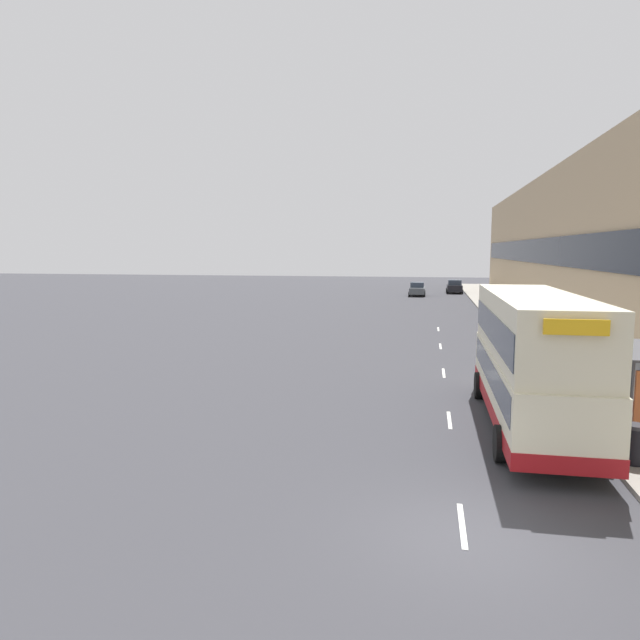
# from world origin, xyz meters

# --- Properties ---
(ground_plane) EXTENTS (220.00, 220.00, 0.00)m
(ground_plane) POSITION_xyz_m (0.00, 0.00, 0.00)
(ground_plane) COLOR #38383D
(pavement) EXTENTS (5.00, 93.00, 0.14)m
(pavement) POSITION_xyz_m (6.50, 38.50, 0.07)
(pavement) COLOR gray
(pavement) RESTS_ON ground_plane
(terrace_facade) EXTENTS (3.10, 93.00, 12.36)m
(terrace_facade) POSITION_xyz_m (10.49, 38.50, 6.18)
(terrace_facade) COLOR tan
(terrace_facade) RESTS_ON ground_plane
(lane_mark_0) EXTENTS (0.12, 2.00, 0.01)m
(lane_mark_0) POSITION_xyz_m (0.00, 0.54, 0.01)
(lane_mark_0) COLOR silver
(lane_mark_0) RESTS_ON ground_plane
(lane_mark_1) EXTENTS (0.12, 2.00, 0.01)m
(lane_mark_1) POSITION_xyz_m (0.00, 8.01, 0.01)
(lane_mark_1) COLOR silver
(lane_mark_1) RESTS_ON ground_plane
(lane_mark_2) EXTENTS (0.12, 2.00, 0.01)m
(lane_mark_2) POSITION_xyz_m (0.00, 15.47, 0.01)
(lane_mark_2) COLOR silver
(lane_mark_2) RESTS_ON ground_plane
(lane_mark_3) EXTENTS (0.12, 2.00, 0.01)m
(lane_mark_3) POSITION_xyz_m (0.00, 22.94, 0.01)
(lane_mark_3) COLOR silver
(lane_mark_3) RESTS_ON ground_plane
(lane_mark_4) EXTENTS (0.12, 2.00, 0.01)m
(lane_mark_4) POSITION_xyz_m (0.00, 30.40, 0.01)
(lane_mark_4) COLOR silver
(lane_mark_4) RESTS_ON ground_plane
(double_decker_bus_near) EXTENTS (2.85, 10.41, 4.30)m
(double_decker_bus_near) POSITION_xyz_m (2.47, 7.65, 2.28)
(double_decker_bus_near) COLOR beige
(double_decker_bus_near) RESTS_ON ground_plane
(car_0) EXTENTS (2.08, 4.16, 1.76)m
(car_0) POSITION_xyz_m (2.63, 65.66, 0.87)
(car_0) COLOR black
(car_0) RESTS_ON ground_plane
(car_1) EXTENTS (2.04, 4.22, 1.68)m
(car_1) POSITION_xyz_m (-2.11, 60.35, 0.84)
(car_1) COLOR #4C5156
(car_1) RESTS_ON ground_plane
(litter_bin) EXTENTS (0.55, 0.55, 1.05)m
(litter_bin) POSITION_xyz_m (4.55, 4.54, 0.67)
(litter_bin) COLOR black
(litter_bin) RESTS_ON ground_plane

